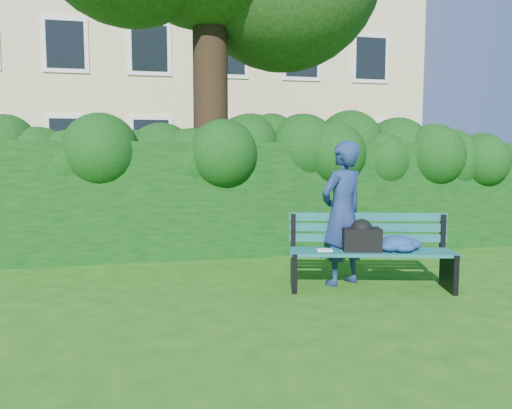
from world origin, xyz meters
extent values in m
plane|color=#1F5712|center=(0.00, 0.00, 0.00)|extent=(80.00, 80.00, 0.00)
cube|color=beige|center=(0.00, 14.00, 6.00)|extent=(16.00, 8.00, 12.00)
cube|color=white|center=(-3.60, 9.98, 2.00)|extent=(1.30, 0.08, 1.60)
cube|color=black|center=(-3.60, 9.94, 2.00)|extent=(1.05, 0.04, 1.35)
cube|color=white|center=(-1.20, 9.98, 2.00)|extent=(1.30, 0.08, 1.60)
cube|color=black|center=(-1.20, 9.94, 2.00)|extent=(1.05, 0.04, 1.35)
cube|color=white|center=(1.20, 9.98, 2.00)|extent=(1.30, 0.08, 1.60)
cube|color=black|center=(1.20, 9.94, 2.00)|extent=(1.05, 0.04, 1.35)
cube|color=white|center=(3.60, 9.98, 2.00)|extent=(1.30, 0.08, 1.60)
cube|color=black|center=(3.60, 9.94, 2.00)|extent=(1.05, 0.04, 1.35)
cube|color=white|center=(6.00, 9.98, 2.00)|extent=(1.30, 0.08, 1.60)
cube|color=black|center=(6.00, 9.94, 2.00)|extent=(1.05, 0.04, 1.35)
cube|color=white|center=(-3.60, 9.98, 4.80)|extent=(1.30, 0.08, 1.60)
cube|color=black|center=(-3.60, 9.94, 4.80)|extent=(1.05, 0.04, 1.35)
cube|color=white|center=(-1.20, 9.98, 4.80)|extent=(1.30, 0.08, 1.60)
cube|color=black|center=(-1.20, 9.94, 4.80)|extent=(1.05, 0.04, 1.35)
cube|color=white|center=(1.20, 9.98, 4.80)|extent=(1.30, 0.08, 1.60)
cube|color=black|center=(1.20, 9.94, 4.80)|extent=(1.05, 0.04, 1.35)
cube|color=white|center=(3.60, 9.98, 4.80)|extent=(1.30, 0.08, 1.60)
cube|color=black|center=(3.60, 9.94, 4.80)|extent=(1.05, 0.04, 1.35)
cube|color=white|center=(6.00, 9.98, 4.80)|extent=(1.30, 0.08, 1.60)
cube|color=black|center=(6.00, 9.94, 4.80)|extent=(1.05, 0.04, 1.35)
cube|color=black|center=(0.00, 2.20, 0.90)|extent=(10.00, 1.00, 1.80)
cylinder|color=black|center=(-0.38, 2.23, 2.55)|extent=(0.55, 0.55, 5.09)
cube|color=#10524D|center=(1.14, -0.56, 0.45)|extent=(1.90, 0.59, 0.04)
cube|color=#10524D|center=(1.17, -0.44, 0.45)|extent=(1.90, 0.59, 0.04)
cube|color=#10524D|center=(1.20, -0.32, 0.45)|extent=(1.90, 0.59, 0.04)
cube|color=#10524D|center=(1.23, -0.21, 0.45)|extent=(1.90, 0.59, 0.04)
cube|color=#10524D|center=(1.25, -0.13, 0.58)|extent=(1.88, 0.52, 0.10)
cube|color=#10524D|center=(1.25, -0.12, 0.71)|extent=(1.88, 0.52, 0.10)
cube|color=#10524D|center=(1.25, -0.11, 0.84)|extent=(1.88, 0.52, 0.10)
cube|color=black|center=(0.30, -0.15, 0.22)|extent=(0.18, 0.50, 0.44)
cube|color=black|center=(0.36, 0.10, 0.65)|extent=(0.07, 0.07, 0.45)
cube|color=black|center=(0.28, -0.20, 0.44)|extent=(0.16, 0.42, 0.05)
cube|color=black|center=(2.07, -0.61, 0.22)|extent=(0.18, 0.50, 0.44)
cube|color=black|center=(2.14, -0.36, 0.65)|extent=(0.07, 0.07, 0.45)
cube|color=black|center=(2.06, -0.66, 0.44)|extent=(0.16, 0.42, 0.05)
cube|color=white|center=(0.63, -0.29, 0.48)|extent=(0.21, 0.17, 0.02)
cube|color=black|center=(1.07, -0.35, 0.60)|extent=(0.50, 0.39, 0.27)
imported|color=navy|center=(0.94, -0.07, 0.88)|extent=(0.76, 0.65, 1.77)
camera|label=1|loc=(-1.42, -5.77, 1.60)|focal=35.00mm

